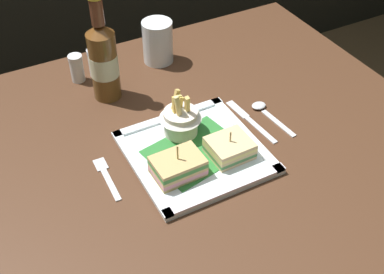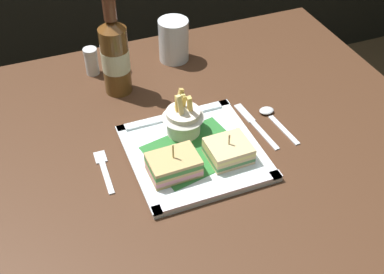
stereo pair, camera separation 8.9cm
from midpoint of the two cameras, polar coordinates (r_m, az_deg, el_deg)
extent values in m
cube|color=#492C1B|center=(1.09, -2.64, -2.04)|extent=(1.12, 0.95, 0.04)
cylinder|color=#483519|center=(1.78, 6.17, 2.10)|extent=(0.07, 0.07, 0.70)
cube|color=white|center=(1.06, -2.11, -1.98)|extent=(0.27, 0.27, 0.01)
cube|color=#2A722F|center=(1.05, -2.12, -1.75)|extent=(0.22, 0.18, 0.00)
cube|color=white|center=(0.97, 1.18, -6.14)|extent=(0.27, 0.02, 0.01)
cube|color=white|center=(1.14, -4.94, 2.16)|extent=(0.27, 0.02, 0.01)
cube|color=white|center=(1.02, -8.48, -3.92)|extent=(0.02, 0.27, 0.01)
cube|color=white|center=(1.10, 3.76, 0.45)|extent=(0.02, 0.27, 0.01)
cube|color=tan|center=(1.01, -4.15, -4.16)|extent=(0.10, 0.07, 0.01)
cube|color=pink|center=(1.00, -4.18, -3.82)|extent=(0.10, 0.07, 0.01)
cube|color=tan|center=(0.99, -4.20, -3.47)|extent=(0.10, 0.07, 0.01)
cube|color=#458B3E|center=(0.99, -4.23, -3.12)|extent=(0.10, 0.07, 0.01)
cube|color=tan|center=(0.98, -4.25, -2.76)|extent=(0.10, 0.07, 0.01)
cylinder|color=tan|center=(0.98, -4.25, -2.77)|extent=(0.00, 0.00, 0.08)
cube|color=beige|center=(1.04, 1.84, -1.95)|extent=(0.09, 0.08, 0.01)
cube|color=#4B8248|center=(1.04, 1.85, -1.65)|extent=(0.09, 0.08, 0.01)
cube|color=#DCB87B|center=(1.03, 1.86, -1.35)|extent=(0.09, 0.08, 0.01)
cube|color=#EAD679|center=(1.03, 1.87, -1.04)|extent=(0.09, 0.08, 0.01)
cube|color=#DDBF85|center=(1.02, 1.88, -0.73)|extent=(0.09, 0.08, 0.01)
cylinder|color=tan|center=(1.03, 1.87, -0.82)|extent=(0.00, 0.00, 0.06)
cylinder|color=silver|center=(1.08, -3.64, 1.61)|extent=(0.07, 0.07, 0.06)
cone|color=silver|center=(1.06, -3.70, 2.70)|extent=(0.09, 0.09, 0.03)
cube|color=#EFD683|center=(1.05, -3.97, 2.87)|extent=(0.02, 0.02, 0.07)
cube|color=#E5C471|center=(1.05, -4.04, 2.81)|extent=(0.01, 0.01, 0.06)
cube|color=#F4D569|center=(1.07, -3.99, 3.09)|extent=(0.02, 0.01, 0.06)
cube|color=#F8DD80|center=(1.07, -3.96, 3.43)|extent=(0.02, 0.01, 0.06)
cube|color=#E4BA53|center=(1.06, -4.37, 2.98)|extent=(0.01, 0.02, 0.07)
cube|color=#DBBE5F|center=(1.06, -3.96, 2.51)|extent=(0.01, 0.01, 0.05)
cube|color=#E5C063|center=(1.06, -2.97, 3.25)|extent=(0.02, 0.03, 0.07)
cube|color=#DCB45C|center=(1.07, -4.40, 3.59)|extent=(0.03, 0.02, 0.07)
cube|color=#E2B556|center=(1.05, -4.03, 2.79)|extent=(0.01, 0.02, 0.07)
cylinder|color=brown|center=(1.20, -12.12, 7.86)|extent=(0.07, 0.07, 0.17)
cone|color=brown|center=(1.15, -12.81, 11.86)|extent=(0.07, 0.07, 0.02)
cylinder|color=brown|center=(1.13, -13.13, 13.73)|extent=(0.03, 0.03, 0.06)
cylinder|color=beige|center=(1.20, -12.15, 8.00)|extent=(0.07, 0.07, 0.05)
cylinder|color=silver|center=(1.33, -5.90, 10.72)|extent=(0.08, 0.08, 0.11)
cylinder|color=silver|center=(1.34, -5.84, 9.95)|extent=(0.07, 0.07, 0.07)
cube|color=silver|center=(1.02, -11.76, -5.47)|extent=(0.01, 0.09, 0.00)
cube|color=silver|center=(1.06, -12.79, -3.18)|extent=(0.03, 0.04, 0.00)
cube|color=silver|center=(1.12, 5.61, 0.74)|extent=(0.02, 0.11, 0.00)
cube|color=silver|center=(1.18, 3.07, 3.08)|extent=(0.02, 0.07, 0.00)
cube|color=silver|center=(1.15, 7.66, 1.48)|extent=(0.02, 0.11, 0.00)
ellipsoid|color=silver|center=(1.18, 5.51, 3.52)|extent=(0.03, 0.03, 0.01)
cylinder|color=silver|center=(1.30, -14.95, 7.36)|extent=(0.03, 0.03, 0.06)
cylinder|color=white|center=(1.31, -14.86, 6.91)|extent=(0.03, 0.03, 0.03)
cylinder|color=silver|center=(1.28, -15.23, 8.69)|extent=(0.04, 0.04, 0.01)
cylinder|color=silver|center=(1.31, -12.84, 8.06)|extent=(0.04, 0.04, 0.06)
cylinder|color=#2F241A|center=(1.31, -12.75, 7.59)|extent=(0.03, 0.03, 0.04)
cylinder|color=silver|center=(1.29, -13.08, 9.44)|extent=(0.04, 0.04, 0.01)
camera|label=1|loc=(0.04, -92.46, -2.17)|focal=46.68mm
camera|label=2|loc=(0.04, 87.54, 2.17)|focal=46.68mm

